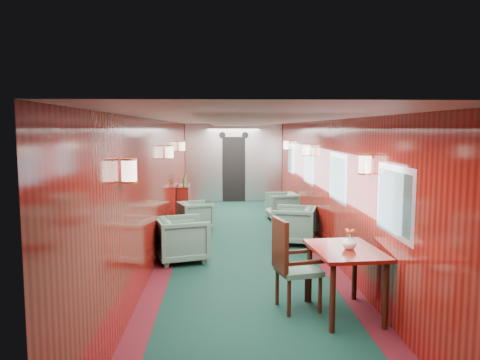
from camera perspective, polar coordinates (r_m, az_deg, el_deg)
The scene contains 12 objects.
room at distance 8.54m, azimuth 0.42°, elevation 2.17°, with size 12.00×12.10×2.40m.
bulkhead at distance 14.47m, azimuth -0.77°, elevation 2.07°, with size 2.98×0.17×2.39m.
windows_right at distance 9.00m, azimuth 9.84°, elevation 1.11°, with size 0.02×8.60×0.80m.
wall_sconces at distance 9.10m, azimuth 0.24°, elevation 3.40°, with size 2.97×7.97×0.25m.
dining_table at distance 5.82m, azimuth 12.70°, elevation -9.40°, with size 0.85×1.15×0.82m.
side_chair at distance 5.88m, azimuth 6.14°, elevation -9.76°, with size 0.61×0.63×1.15m.
credenza at distance 11.98m, azimuth -6.81°, elevation -2.52°, with size 0.29×0.92×1.10m.
flower_vase at distance 5.75m, azimuth 13.19°, elevation -7.37°, with size 0.17×0.17×0.17m, color silver.
armchair_left_near at distance 8.05m, azimuth -7.07°, elevation -7.18°, with size 0.81×0.83×0.76m, color #1B3F35.
armchair_left_far at distance 10.52m, azimuth -5.44°, elevation -4.33°, with size 0.67×0.69×0.63m, color #1B3F35.
armchair_right_near at distance 9.26m, azimuth 6.62°, elevation -5.47°, with size 0.78×0.80×0.73m, color #1B3F35.
armchair_right_far at distance 11.62m, azimuth 5.15°, elevation -3.21°, with size 0.72×0.74×0.67m, color #1B3F35.
Camera 1 is at (-0.43, -8.51, 2.24)m, focal length 35.00 mm.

